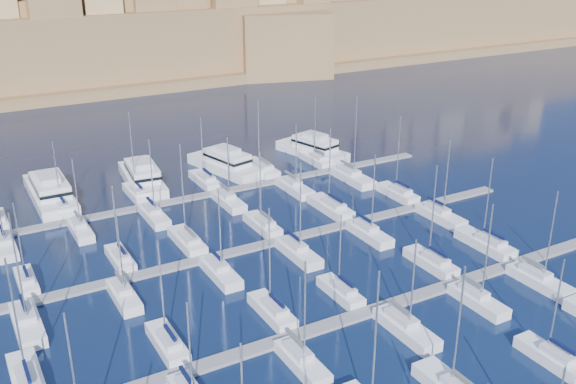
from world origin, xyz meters
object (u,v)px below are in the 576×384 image
motor_yacht_b (142,176)px  motor_yacht_d (313,148)px  motor_yacht_a (50,191)px  motor_yacht_c (226,163)px  sailboat_4 (551,357)px

motor_yacht_b → motor_yacht_d: (35.32, -0.86, 0.00)m
motor_yacht_a → motor_yacht_c: 31.81m
motor_yacht_a → motor_yacht_d: 51.08m
sailboat_4 → motor_yacht_d: bearing=78.8°
motor_yacht_a → motor_yacht_b: 15.75m
motor_yacht_c → motor_yacht_d: (19.26, -0.40, 0.00)m
motor_yacht_c → sailboat_4: bearing=-85.8°
motor_yacht_a → motor_yacht_b: size_ratio=1.05×
sailboat_4 → motor_yacht_a: 81.05m
motor_yacht_b → motor_yacht_c: (16.06, -0.46, -0.00)m
sailboat_4 → motor_yacht_a: size_ratio=0.62×
sailboat_4 → motor_yacht_a: bearing=117.2°
motor_yacht_c → motor_yacht_d: bearing=-1.2°
motor_yacht_a → motor_yacht_c: bearing=-2.1°
motor_yacht_b → motor_yacht_c: 16.06m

